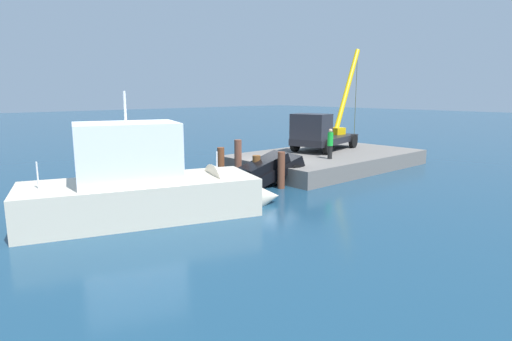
% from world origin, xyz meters
% --- Properties ---
extents(ground, '(200.00, 200.00, 0.00)m').
position_xyz_m(ground, '(0.00, 0.00, 0.00)').
color(ground, navy).
extents(dock, '(12.73, 7.65, 0.99)m').
position_xyz_m(dock, '(-5.09, 0.00, 0.49)').
color(dock, slate).
rests_on(dock, ground).
extents(crane_truck, '(9.06, 3.86, 7.43)m').
position_xyz_m(crane_truck, '(-5.59, -0.99, 2.37)').
color(crane_truck, black).
rests_on(crane_truck, dock).
extents(dock_worker, '(0.34, 0.34, 1.85)m').
position_xyz_m(dock_worker, '(-3.06, 1.79, 1.94)').
color(dock_worker, black).
rests_on(dock_worker, dock).
extents(salvaged_car, '(4.53, 2.76, 2.44)m').
position_xyz_m(salvaged_car, '(2.01, 1.31, 0.72)').
color(salvaged_car, black).
rests_on(salvaged_car, ground).
extents(moored_yacht, '(11.28, 6.60, 6.45)m').
position_xyz_m(moored_yacht, '(8.80, 2.87, 0.74)').
color(moored_yacht, beige).
rests_on(moored_yacht, ground).
extents(piling_near, '(0.44, 0.44, 1.68)m').
position_xyz_m(piling_near, '(1.91, -2.73, 0.84)').
color(piling_near, brown).
rests_on(piling_near, ground).
extents(piling_mid, '(0.43, 0.43, 2.30)m').
position_xyz_m(piling_mid, '(1.91, -1.06, 1.15)').
color(piling_mid, brown).
rests_on(piling_mid, ground).
extents(piling_far, '(0.44, 0.44, 1.61)m').
position_xyz_m(piling_far, '(2.16, 0.84, 0.80)').
color(piling_far, brown).
rests_on(piling_far, ground).
extents(piling_end, '(0.38, 0.38, 1.95)m').
position_xyz_m(piling_end, '(1.89, 2.51, 0.98)').
color(piling_end, brown).
rests_on(piling_end, ground).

